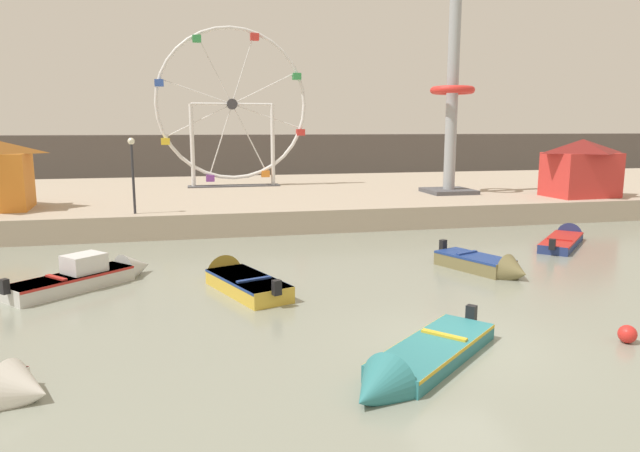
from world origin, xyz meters
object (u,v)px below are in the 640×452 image
object	(u,v)px
ferris_wheel_white_frame	(232,107)
mooring_buoy_orange	(627,334)
promenade_lamp_near	(132,164)
carnival_booth_red_striped	(581,167)
motorboat_olive_wood	(487,265)
motorboat_navy_blue	(565,238)
motorboat_teal_painted	(412,365)
drop_tower_steel_tower	(452,99)
motorboat_pale_grey	(93,275)
motorboat_mustard_yellow	(237,279)

from	to	relation	value
ferris_wheel_white_frame	mooring_buoy_orange	xyz separation A→B (m)	(7.31, -28.17, -6.23)
promenade_lamp_near	mooring_buoy_orange	bearing A→B (deg)	-52.36
ferris_wheel_white_frame	carnival_booth_red_striped	distance (m)	22.10
carnival_booth_red_striped	motorboat_olive_wood	bearing A→B (deg)	-140.48
motorboat_navy_blue	motorboat_teal_painted	xyz separation A→B (m)	(-12.04, -11.67, 0.00)
drop_tower_steel_tower	promenade_lamp_near	distance (m)	18.98
mooring_buoy_orange	promenade_lamp_near	bearing A→B (deg)	127.64
drop_tower_steel_tower	promenade_lamp_near	xyz separation A→B (m)	(-18.09, -4.66, -3.35)
drop_tower_steel_tower	carnival_booth_red_striped	size ratio (longest dim) A/B	3.16
promenade_lamp_near	motorboat_pale_grey	bearing A→B (deg)	-94.68
motorboat_mustard_yellow	carnival_booth_red_striped	world-z (taller)	carnival_booth_red_striped
motorboat_teal_painted	carnival_booth_red_striped	bearing A→B (deg)	-174.40
motorboat_pale_grey	motorboat_navy_blue	bearing A→B (deg)	-34.30
motorboat_pale_grey	ferris_wheel_white_frame	world-z (taller)	ferris_wheel_white_frame
motorboat_pale_grey	drop_tower_steel_tower	world-z (taller)	drop_tower_steel_tower
motorboat_navy_blue	promenade_lamp_near	distance (m)	20.12
motorboat_mustard_yellow	mooring_buoy_orange	size ratio (longest dim) A/B	10.57
mooring_buoy_orange	ferris_wheel_white_frame	bearing A→B (deg)	104.55
motorboat_navy_blue	ferris_wheel_white_frame	bearing A→B (deg)	83.31
motorboat_mustard_yellow	mooring_buoy_orange	bearing A→B (deg)	-149.55
motorboat_olive_wood	motorboat_pale_grey	world-z (taller)	motorboat_pale_grey
promenade_lamp_near	drop_tower_steel_tower	bearing A→B (deg)	14.44
ferris_wheel_white_frame	motorboat_mustard_yellow	bearing A→B (deg)	-94.19
motorboat_navy_blue	motorboat_teal_painted	distance (m)	16.77
ferris_wheel_white_frame	carnival_booth_red_striped	size ratio (longest dim) A/B	2.50
drop_tower_steel_tower	mooring_buoy_orange	xyz separation A→B (m)	(-5.28, -21.26, -6.62)
motorboat_mustard_yellow	motorboat_navy_blue	bearing A→B (deg)	-95.98
motorboat_olive_wood	motorboat_navy_blue	bearing A→B (deg)	101.05
motorboat_navy_blue	motorboat_mustard_yellow	xyz separation A→B (m)	(-15.13, -4.08, 0.07)
ferris_wheel_white_frame	motorboat_teal_painted	bearing A→B (deg)	-86.93
motorboat_navy_blue	motorboat_mustard_yellow	distance (m)	15.67
ferris_wheel_white_frame	mooring_buoy_orange	size ratio (longest dim) A/B	23.96
motorboat_pale_grey	motorboat_teal_painted	world-z (taller)	motorboat_pale_grey
motorboat_pale_grey	carnival_booth_red_striped	xyz separation A→B (m)	(25.39, 9.52, 2.54)
drop_tower_steel_tower	motorboat_mustard_yellow	bearing A→B (deg)	-134.84
motorboat_mustard_yellow	motorboat_pale_grey	size ratio (longest dim) A/B	1.04
motorboat_teal_painted	drop_tower_steel_tower	distance (m)	25.34
motorboat_mustard_yellow	motorboat_teal_painted	world-z (taller)	motorboat_mustard_yellow
motorboat_mustard_yellow	ferris_wheel_white_frame	bearing A→B (deg)	-25.27
motorboat_teal_painted	ferris_wheel_white_frame	xyz separation A→B (m)	(-1.54, 28.72, 6.24)
motorboat_olive_wood	motorboat_mustard_yellow	bearing A→B (deg)	-113.44
motorboat_mustard_yellow	ferris_wheel_white_frame	world-z (taller)	ferris_wheel_white_frame
carnival_booth_red_striped	motorboat_pale_grey	bearing A→B (deg)	-162.59
motorboat_mustard_yellow	ferris_wheel_white_frame	size ratio (longest dim) A/B	0.44
promenade_lamp_near	motorboat_navy_blue	bearing A→B (deg)	-16.04
promenade_lamp_near	motorboat_mustard_yellow	bearing A→B (deg)	-67.57
motorboat_teal_painted	drop_tower_steel_tower	size ratio (longest dim) A/B	0.36
motorboat_mustard_yellow	motorboat_pale_grey	xyz separation A→B (m)	(-4.62, 1.31, 0.07)
motorboat_olive_wood	motorboat_teal_painted	bearing A→B (deg)	-60.74
ferris_wheel_white_frame	motorboat_navy_blue	bearing A→B (deg)	-51.46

